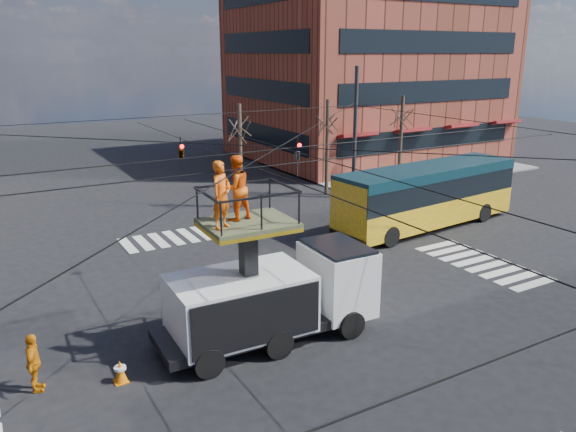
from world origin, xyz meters
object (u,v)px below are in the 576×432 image
at_px(worker_ground, 34,363).
at_px(flagger, 340,272).
at_px(city_bus, 427,195).
at_px(utility_truck, 272,280).
at_px(traffic_cone, 120,371).

relative_size(worker_ground, flagger, 0.98).
bearing_deg(flagger, city_bus, 116.70).
xyz_separation_m(utility_truck, flagger, (3.88, 1.79, -1.15)).
distance_m(city_bus, traffic_cone, 18.66).
xyz_separation_m(utility_truck, city_bus, (12.59, 6.42, -0.28)).
distance_m(city_bus, flagger, 9.90).
height_order(city_bus, worker_ground, city_bus).
distance_m(worker_ground, flagger, 10.85).
xyz_separation_m(traffic_cone, flagger, (8.73, 1.89, 0.51)).
bearing_deg(utility_truck, worker_ground, 176.78).
distance_m(traffic_cone, flagger, 8.94).
relative_size(utility_truck, worker_ground, 4.24).
distance_m(utility_truck, traffic_cone, 5.12).
bearing_deg(worker_ground, utility_truck, -79.84).
relative_size(city_bus, traffic_cone, 16.55).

